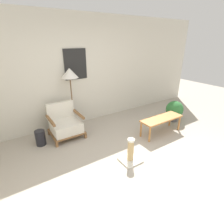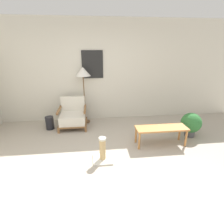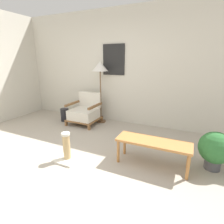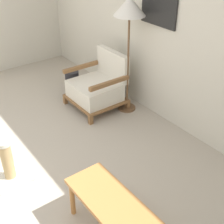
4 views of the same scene
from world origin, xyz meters
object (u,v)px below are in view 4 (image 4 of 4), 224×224
at_px(floor_lamp, 129,13).
at_px(scratching_post, 9,166).
at_px(vase, 72,82).
at_px(coffee_table, 121,215).
at_px(armchair, 98,87).

xyz_separation_m(floor_lamp, scratching_post, (0.36, -1.82, -1.17)).
bearing_deg(vase, coffee_table, -22.68).
bearing_deg(coffee_table, armchair, 149.95).
xyz_separation_m(armchair, scratching_post, (0.68, -1.55, -0.14)).
relative_size(armchair, floor_lamp, 0.50).
bearing_deg(coffee_table, floor_lamp, 139.43).
distance_m(coffee_table, vase, 2.75).
height_order(coffee_table, scratching_post, scratching_post).
bearing_deg(scratching_post, coffee_table, 18.57).
xyz_separation_m(armchair, coffee_table, (1.94, -1.12, 0.06)).
distance_m(vase, scratching_post, 1.95).
distance_m(armchair, floor_lamp, 1.11).
height_order(floor_lamp, scratching_post, floor_lamp).
bearing_deg(scratching_post, armchair, 113.53).
relative_size(floor_lamp, coffee_table, 1.40).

